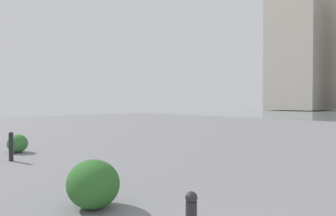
{
  "coord_description": "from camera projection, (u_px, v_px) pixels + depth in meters",
  "views": [
    {
      "loc": [
        0.07,
        1.37,
        1.69
      ],
      "look_at": [
        8.95,
        -6.7,
        1.44
      ],
      "focal_mm": 31.61,
      "sensor_mm": 36.0,
      "label": 1
    }
  ],
  "objects": [
    {
      "name": "bollard_mid",
      "position": [
        11.0,
        146.0,
        8.43
      ],
      "size": [
        0.13,
        0.13,
        0.84
      ],
      "color": "#232328",
      "rests_on": "ground"
    },
    {
      "name": "building_annex",
      "position": [
        303.0,
        19.0,
        64.75
      ],
      "size": [
        10.39,
        15.75,
        39.81
      ],
      "color": "#B2A899",
      "rests_on": "ground"
    },
    {
      "name": "shrub_low",
      "position": [
        17.0,
        143.0,
        9.85
      ],
      "size": [
        0.71,
        0.64,
        0.61
      ],
      "color": "#387533",
      "rests_on": "ground"
    },
    {
      "name": "shrub_round",
      "position": [
        93.0,
        184.0,
        4.7
      ],
      "size": [
        0.91,
        0.82,
        0.77
      ],
      "color": "#2D6628",
      "rests_on": "ground"
    }
  ]
}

